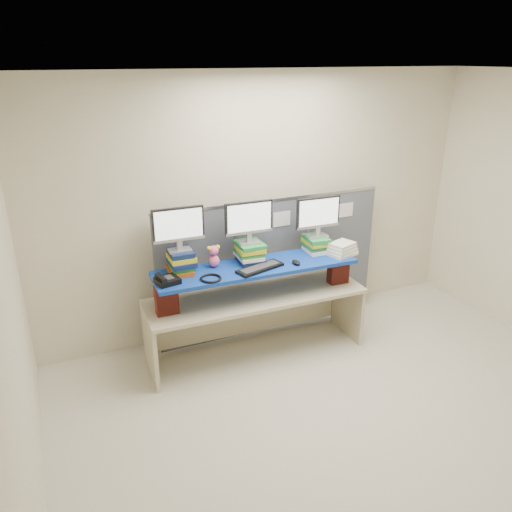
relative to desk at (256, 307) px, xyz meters
name	(u,v)px	position (x,y,z in m)	size (l,w,h in m)	color
room	(376,272)	(0.38, -1.36, 0.86)	(5.00, 4.00, 2.80)	beige
cubicle_partition	(272,265)	(0.38, 0.42, 0.23)	(2.60, 0.06, 1.53)	#484C54
desk	(256,307)	(0.00, 0.00, 0.00)	(2.25, 0.73, 0.68)	#BEB391
brick_pier_left	(167,300)	(-0.91, -0.02, 0.28)	(0.21, 0.11, 0.28)	maroon
brick_pier_right	(338,270)	(0.91, -0.08, 0.28)	(0.21, 0.11, 0.28)	maroon
blue_board	(256,267)	(0.00, 0.00, 0.44)	(2.02, 0.51, 0.04)	navy
book_stack_left	(181,261)	(-0.71, 0.15, 0.56)	(0.26, 0.31, 0.22)	#B54C11
book_stack_center	(250,252)	(-0.02, 0.12, 0.56)	(0.28, 0.31, 0.20)	#101E48
book_stack_right	(316,244)	(0.74, 0.09, 0.54)	(0.27, 0.31, 0.17)	white
monitor_left	(178,227)	(-0.72, 0.15, 0.91)	(0.48, 0.14, 0.42)	#A2A1A6
monitor_center	(249,220)	(-0.02, 0.12, 0.89)	(0.48, 0.14, 0.42)	#A2A1A6
monitor_right	(318,214)	(0.74, 0.09, 0.86)	(0.48, 0.14, 0.42)	#A2A1A6
keyboard	(260,268)	(0.00, -0.10, 0.47)	(0.51, 0.29, 0.03)	black
mouse	(296,262)	(0.37, -0.13, 0.48)	(0.07, 0.12, 0.04)	black
desk_phone	(167,280)	(-0.91, -0.05, 0.49)	(0.23, 0.21, 0.09)	black
headset	(211,278)	(-0.51, -0.13, 0.47)	(0.20, 0.20, 0.02)	black
plush_toy	(214,256)	(-0.39, 0.14, 0.57)	(0.13, 0.10, 0.22)	#F75E90
binder_stack	(342,249)	(0.93, -0.10, 0.52)	(0.33, 0.29, 0.13)	#EAE5C7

